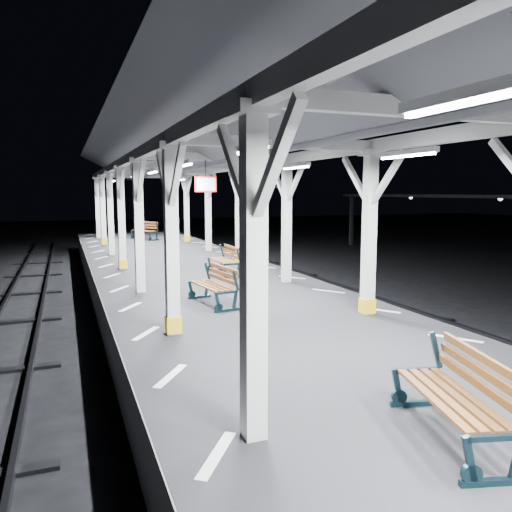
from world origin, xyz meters
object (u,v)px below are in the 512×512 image
bench_mid (216,284)px  bench_far (226,259)px  bench_extra (146,230)px  bench_near (460,394)px

bench_mid → bench_far: 4.16m
bench_mid → bench_extra: size_ratio=0.88×
bench_mid → bench_far: bench_far is taller
bench_far → bench_extra: 12.33m
bench_far → bench_extra: (-0.55, 12.32, 0.05)m
bench_near → bench_far: size_ratio=1.11×
bench_mid → bench_far: bearing=61.5°
bench_near → bench_extra: size_ratio=0.96×
bench_near → bench_extra: bench_extra is taller
bench_far → bench_extra: bearing=91.0°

